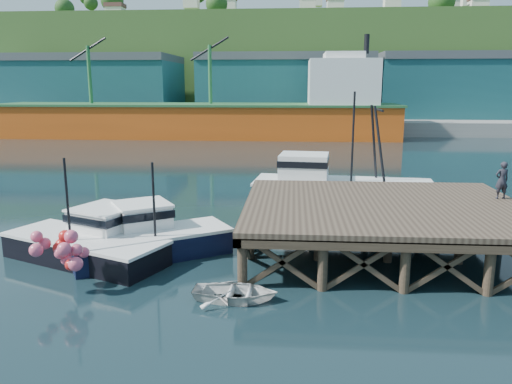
# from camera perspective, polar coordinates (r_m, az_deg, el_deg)

# --- Properties ---
(ground) EXTENTS (300.00, 300.00, 0.00)m
(ground) POSITION_cam_1_polar(r_m,az_deg,el_deg) (22.67, 0.16, -6.26)
(ground) COLOR black
(ground) RESTS_ON ground
(wharf) EXTENTS (12.00, 10.00, 2.62)m
(wharf) POSITION_cam_1_polar(r_m,az_deg,el_deg) (22.25, 14.41, -1.80)
(wharf) COLOR brown
(wharf) RESTS_ON ground
(far_quay) EXTENTS (160.00, 40.00, 2.00)m
(far_quay) POSITION_cam_1_polar(r_m,az_deg,el_deg) (91.68, 3.37, 8.23)
(far_quay) COLOR gray
(far_quay) RESTS_ON ground
(warehouse_left) EXTENTS (32.00, 16.00, 9.00)m
(warehouse_left) POSITION_cam_1_polar(r_m,az_deg,el_deg) (93.87, -18.97, 11.06)
(warehouse_left) COLOR #1B525B
(warehouse_left) RESTS_ON far_quay
(warehouse_mid) EXTENTS (28.00, 16.00, 9.00)m
(warehouse_mid) POSITION_cam_1_polar(r_m,az_deg,el_deg) (86.47, 3.35, 11.65)
(warehouse_mid) COLOR #1B525B
(warehouse_mid) RESTS_ON far_quay
(warehouse_right) EXTENTS (30.00, 16.00, 9.00)m
(warehouse_right) POSITION_cam_1_polar(r_m,az_deg,el_deg) (91.02, 22.95, 10.76)
(warehouse_right) COLOR #1B525B
(warehouse_right) RESTS_ON far_quay
(cargo_ship) EXTENTS (55.50, 10.00, 13.75)m
(cargo_ship) POSITION_cam_1_polar(r_m,az_deg,el_deg) (70.28, -3.94, 8.95)
(cargo_ship) COLOR #D65214
(cargo_ship) RESTS_ON ground
(hillside) EXTENTS (220.00, 50.00, 22.00)m
(hillside) POSITION_cam_1_polar(r_m,az_deg,el_deg) (121.53, 3.69, 13.89)
(hillside) COLOR #2D511E
(hillside) RESTS_ON ground
(boat_navy) EXTENTS (6.89, 5.58, 4.15)m
(boat_navy) POSITION_cam_1_polar(r_m,az_deg,el_deg) (21.83, -12.14, -4.97)
(boat_navy) COLOR black
(boat_navy) RESTS_ON ground
(boat_black) EXTENTS (7.57, 6.31, 4.40)m
(boat_black) POSITION_cam_1_polar(r_m,az_deg,el_deg) (22.01, -18.42, -5.26)
(boat_black) COLOR black
(boat_black) RESTS_ON ground
(trawler) EXTENTS (10.49, 4.67, 6.81)m
(trawler) POSITION_cam_1_polar(r_m,az_deg,el_deg) (29.12, 9.45, 0.57)
(trawler) COLOR beige
(trawler) RESTS_ON ground
(dinghy) EXTENTS (2.96, 2.18, 0.60)m
(dinghy) POSITION_cam_1_polar(r_m,az_deg,el_deg) (17.19, -2.39, -11.36)
(dinghy) COLOR silver
(dinghy) RESTS_ON ground
(dockworker) EXTENTS (0.68, 0.50, 1.70)m
(dockworker) POSITION_cam_1_polar(r_m,az_deg,el_deg) (24.91, 26.28, 1.21)
(dockworker) COLOR #222129
(dockworker) RESTS_ON wharf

